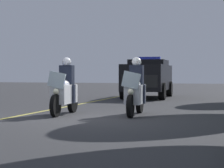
% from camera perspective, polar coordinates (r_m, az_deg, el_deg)
% --- Properties ---
extents(ground_plane, '(80.00, 80.00, 0.00)m').
position_cam_1_polar(ground_plane, '(11.83, -2.70, -4.59)').
color(ground_plane, '#333335').
extents(lane_stripe_center, '(48.00, 0.12, 0.01)m').
position_cam_1_polar(lane_stripe_center, '(12.78, -12.49, -4.16)').
color(lane_stripe_center, '#E0D14C').
rests_on(lane_stripe_center, ground).
extents(police_motorcycle_lead_left, '(2.14, 0.60, 1.72)m').
position_cam_1_polar(police_motorcycle_lead_left, '(13.06, -6.23, -0.95)').
color(police_motorcycle_lead_left, black).
rests_on(police_motorcycle_lead_left, ground).
extents(police_motorcycle_lead_right, '(2.14, 0.60, 1.72)m').
position_cam_1_polar(police_motorcycle_lead_right, '(12.83, 3.09, -0.99)').
color(police_motorcycle_lead_right, black).
rests_on(police_motorcycle_lead_right, ground).
extents(police_suv, '(5.00, 2.29, 2.05)m').
position_cam_1_polar(police_suv, '(21.77, 4.74, 0.99)').
color(police_suv, black).
rests_on(police_suv, ground).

